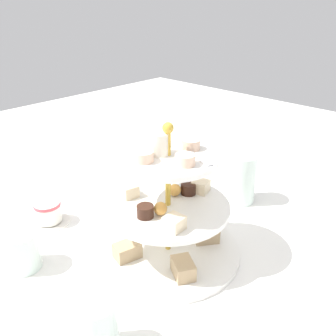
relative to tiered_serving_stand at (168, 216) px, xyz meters
The scene contains 7 objects.
ground_plane 0.09m from the tiered_serving_stand, behind, with size 2.40×2.40×0.00m, color white.
tiered_serving_stand is the anchor object (origin of this frame).
water_glass_tall_right 0.27m from the tiered_serving_stand, 87.55° to the right, with size 0.07×0.07×0.12m, color silver.
water_glass_short_left 0.28m from the tiered_serving_stand, 52.58° to the left, with size 0.06×0.06×0.07m, color silver.
teacup_with_saucer 0.29m from the tiered_serving_stand, 21.49° to the left, with size 0.09×0.09×0.05m.
butter_knife_right 0.33m from the tiered_serving_stand, 24.44° to the right, with size 0.17×0.01×0.00m, color silver.
water_glass_mid_back 0.25m from the tiered_serving_stand, 109.89° to the left, with size 0.06×0.06×0.09m, color silver.
Camera 1 is at (-0.42, 0.44, 0.47)m, focal length 40.22 mm.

